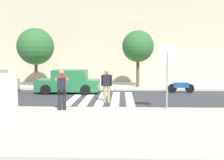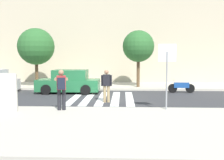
# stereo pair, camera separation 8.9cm
# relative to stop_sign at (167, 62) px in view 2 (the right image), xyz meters

# --- Properties ---
(ground_plane) EXTENTS (120.00, 120.00, 0.00)m
(ground_plane) POSITION_rel_stop_sign_xyz_m (-3.10, 3.60, -2.20)
(ground_plane) COLOR #38383A
(sidewalk_near) EXTENTS (60.00, 6.00, 0.14)m
(sidewalk_near) POSITION_rel_stop_sign_xyz_m (-3.10, -2.60, -2.13)
(sidewalk_near) COLOR beige
(sidewalk_near) RESTS_ON ground
(sidewalk_far) EXTENTS (60.00, 4.80, 0.14)m
(sidewalk_far) POSITION_rel_stop_sign_xyz_m (-3.10, 9.60, -2.13)
(sidewalk_far) COLOR beige
(sidewalk_far) RESTS_ON ground
(building_facade_far) EXTENTS (56.00, 4.00, 7.72)m
(building_facade_far) POSITION_rel_stop_sign_xyz_m (-3.10, 14.00, 1.66)
(building_facade_far) COLOR beige
(building_facade_far) RESTS_ON ground
(crosswalk_stripe_0) EXTENTS (0.44, 5.20, 0.01)m
(crosswalk_stripe_0) POSITION_rel_stop_sign_xyz_m (-4.70, 3.80, -2.20)
(crosswalk_stripe_0) COLOR silver
(crosswalk_stripe_0) RESTS_ON ground
(crosswalk_stripe_1) EXTENTS (0.44, 5.20, 0.01)m
(crosswalk_stripe_1) POSITION_rel_stop_sign_xyz_m (-3.90, 3.80, -2.20)
(crosswalk_stripe_1) COLOR silver
(crosswalk_stripe_1) RESTS_ON ground
(crosswalk_stripe_2) EXTENTS (0.44, 5.20, 0.01)m
(crosswalk_stripe_2) POSITION_rel_stop_sign_xyz_m (-3.10, 3.80, -2.20)
(crosswalk_stripe_2) COLOR silver
(crosswalk_stripe_2) RESTS_ON ground
(crosswalk_stripe_3) EXTENTS (0.44, 5.20, 0.01)m
(crosswalk_stripe_3) POSITION_rel_stop_sign_xyz_m (-2.30, 3.80, -2.20)
(crosswalk_stripe_3) COLOR silver
(crosswalk_stripe_3) RESTS_ON ground
(crosswalk_stripe_4) EXTENTS (0.44, 5.20, 0.01)m
(crosswalk_stripe_4) POSITION_rel_stop_sign_xyz_m (-1.50, 3.80, -2.20)
(crosswalk_stripe_4) COLOR silver
(crosswalk_stripe_4) RESTS_ON ground
(stop_sign) EXTENTS (0.76, 0.08, 2.82)m
(stop_sign) POSITION_rel_stop_sign_xyz_m (0.00, 0.00, 0.00)
(stop_sign) COLOR gray
(stop_sign) RESTS_ON sidewalk_near
(photographer_with_backpack) EXTENTS (0.70, 0.92, 1.72)m
(photographer_with_backpack) POSITION_rel_stop_sign_xyz_m (-4.50, -0.37, -1.03)
(photographer_with_backpack) COLOR #232328
(photographer_with_backpack) RESTS_ON sidewalk_near
(pedestrian_crossing) EXTENTS (0.58, 0.25, 1.72)m
(pedestrian_crossing) POSITION_rel_stop_sign_xyz_m (-2.75, 2.42, -1.23)
(pedestrian_crossing) COLOR tan
(pedestrian_crossing) RESTS_ON ground
(parked_car_green) EXTENTS (4.10, 1.92, 1.55)m
(parked_car_green) POSITION_rel_stop_sign_xyz_m (-5.47, 5.90, -1.48)
(parked_car_green) COLOR #236B3D
(parked_car_green) RESTS_ON ground
(motorcycle) EXTENTS (1.76, 0.60, 0.87)m
(motorcycle) POSITION_rel_stop_sign_xyz_m (2.01, 6.20, -1.79)
(motorcycle) COLOR black
(motorcycle) RESTS_ON ground
(street_tree_west) EXTENTS (2.77, 2.77, 4.42)m
(street_tree_west) POSITION_rel_stop_sign_xyz_m (-8.47, 8.40, 0.96)
(street_tree_west) COLOR brown
(street_tree_west) RESTS_ON sidewalk_far
(street_tree_center) EXTENTS (2.36, 2.36, 4.22)m
(street_tree_center) POSITION_rel_stop_sign_xyz_m (-0.74, 8.37, 0.97)
(street_tree_center) COLOR brown
(street_tree_center) RESTS_ON sidewalk_far
(advertising_board) EXTENTS (1.10, 0.11, 1.60)m
(advertising_board) POSITION_rel_stop_sign_xyz_m (-6.79, -0.79, -1.26)
(advertising_board) COLOR beige
(advertising_board) RESTS_ON sidewalk_near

